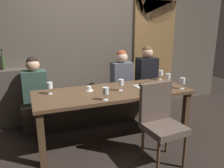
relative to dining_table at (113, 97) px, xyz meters
The scene contains 20 objects.
ground 0.65m from the dining_table, ahead, with size 9.00×9.00×0.00m, color black.
back_wall_tiled 1.49m from the dining_table, 90.00° to the left, with size 6.00×0.12×3.00m, color brown.
arched_door 1.91m from the dining_table, 40.43° to the left, with size 0.90×0.05×2.55m.
back_counter 1.87m from the dining_table, 146.14° to the left, with size 1.10×0.28×0.95m, color #494138.
dining_table is the anchor object (origin of this frame).
banquette_bench 0.82m from the dining_table, 90.00° to the left, with size 2.50×0.44×0.45m.
chair_near_side 0.80m from the dining_table, 64.73° to the right, with size 0.47×0.47×0.98m.
diner_redhead 1.23m from the dining_table, 146.46° to the left, with size 0.36×0.24×0.74m.
diner_bearded 0.87m from the dining_table, 57.80° to the left, with size 0.36×0.24×0.77m.
diner_far_end 1.21m from the dining_table, 36.91° to the left, with size 0.36×0.24×0.82m.
wine_bottle_pale_label 1.85m from the dining_table, 143.56° to the left, with size 0.08×0.08×0.33m.
wine_glass_near_right 0.24m from the dining_table, 16.70° to the right, with size 0.08×0.08×0.16m.
wine_glass_end_left 1.04m from the dining_table, 16.46° to the left, with size 0.08×0.08×0.16m.
wine_glass_far_left 0.88m from the dining_table, 168.71° to the left, with size 0.08×0.08×0.16m.
wine_glass_far_right 0.97m from the dining_table, ahead, with size 0.08×0.08×0.16m.
wine_glass_center_front 1.04m from the dining_table, 15.55° to the right, with size 0.08×0.08×0.16m.
wine_glass_end_right 0.45m from the dining_table, 123.57° to the right, with size 0.08×0.08×0.16m.
espresso_cup 0.35m from the dining_table, 158.93° to the left, with size 0.12×0.12×0.06m.
dessert_plate 0.50m from the dining_table, ahead, with size 0.19×0.19×0.05m.
fork_on_table 0.64m from the dining_table, ahead, with size 0.02×0.17×0.01m, color silver.
Camera 1 is at (-1.13, -2.88, 1.68)m, focal length 36.53 mm.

